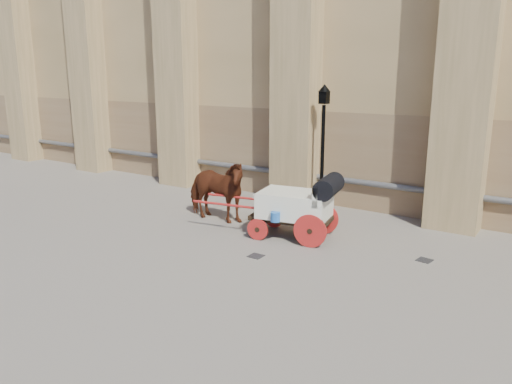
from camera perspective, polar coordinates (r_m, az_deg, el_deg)
The scene contains 6 objects.
ground at distance 13.12m, azimuth 0.42°, elevation -5.21°, with size 90.00×90.00×0.00m, color #6E665A.
horse at distance 14.33m, azimuth -4.68°, elevation 0.22°, with size 2.17×0.99×1.84m, color #622A15.
carriage at distance 12.87m, azimuth 4.98°, elevation -1.34°, with size 4.03×1.72×1.71m.
street_lamp at distance 15.22m, azimuth 7.63°, elevation 5.35°, with size 0.36×0.36×3.86m.
drain_grate_near at distance 11.83m, azimuth 0.00°, elevation -7.33°, with size 0.32×0.32×0.01m, color black.
drain_grate_far at distance 12.22m, azimuth 18.70°, elevation -7.39°, with size 0.32×0.32×0.01m, color black.
Camera 1 is at (6.79, -10.38, 4.27)m, focal length 35.00 mm.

